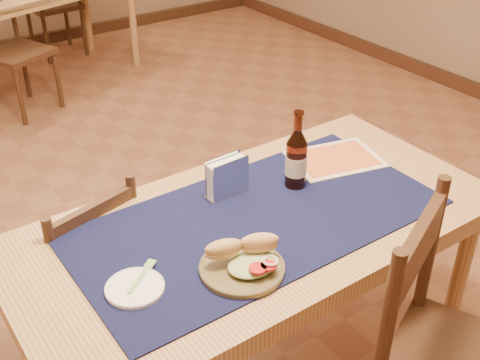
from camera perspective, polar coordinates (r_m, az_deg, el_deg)
main_table at (r=2.00m, az=1.65°, el=-5.69°), size 1.60×0.80×0.75m
placemat at (r=1.95m, az=1.69°, el=-3.70°), size 1.20×0.60×0.01m
baseboard at (r=2.92m, az=-7.96°, el=-7.42°), size 6.00×7.00×0.10m
chair_main_far at (r=2.30m, az=-14.80°, el=-8.61°), size 0.47×0.47×0.83m
chair_back_near at (r=4.57m, az=-20.81°, el=11.53°), size 0.53×0.53×0.87m
chair_back_far at (r=5.59m, az=-17.16°, el=15.65°), size 0.43×0.43×0.88m
sandwich_plate at (r=1.73m, az=0.41°, el=-7.78°), size 0.25×0.25×0.09m
side_plate at (r=1.70m, az=-9.95°, el=-10.00°), size 0.16×0.16×0.01m
fork at (r=1.73m, az=-9.15°, el=-8.73°), size 0.13×0.10×0.00m
beer_bottle at (r=2.07m, az=5.36°, el=2.00°), size 0.08×0.08×0.28m
napkin_holder at (r=2.03m, az=-1.25°, el=0.22°), size 0.16×0.06×0.14m
menu_card at (r=2.29m, az=9.00°, el=2.00°), size 0.38×0.31×0.01m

